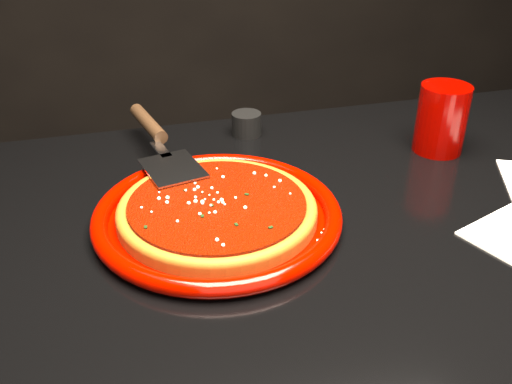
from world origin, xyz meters
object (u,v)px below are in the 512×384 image
at_px(ramekin, 246,124).
at_px(plate, 217,215).
at_px(cup, 442,119).
at_px(pizza_server, 160,141).

bearing_deg(ramekin, plate, -112.00).
bearing_deg(plate, ramekin, 68.00).
height_order(plate, cup, cup).
relative_size(pizza_server, ramekin, 6.27).
relative_size(cup, ramekin, 2.17).
bearing_deg(pizza_server, cup, -20.45).
relative_size(pizza_server, cup, 2.89).
distance_m(pizza_server, ramekin, 0.17).
bearing_deg(ramekin, cup, -26.30).
xyz_separation_m(plate, ramekin, (0.10, 0.26, 0.01)).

